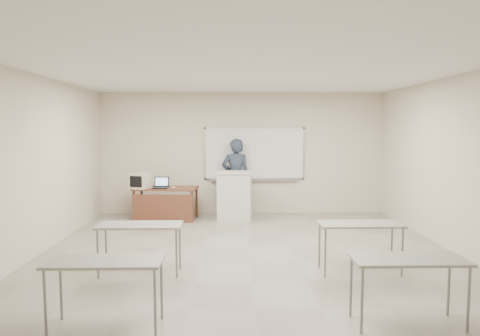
{
  "coord_description": "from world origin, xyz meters",
  "views": [
    {
      "loc": [
        -0.28,
        -6.58,
        2.09
      ],
      "look_at": [
        -0.1,
        2.2,
        1.3
      ],
      "focal_mm": 32.0,
      "sensor_mm": 36.0,
      "label": 1
    }
  ],
  "objects_px": {
    "instructor_desk": "(165,197)",
    "mouse": "(173,188)",
    "podium": "(235,196)",
    "whiteboard": "(254,154)",
    "laptop": "(161,186)",
    "crt_monitor": "(141,181)",
    "keyboard": "(230,172)",
    "presenter": "(236,177)"
  },
  "relations": [
    {
      "from": "podium",
      "to": "laptop",
      "type": "distance_m",
      "value": 1.72
    },
    {
      "from": "whiteboard",
      "to": "instructor_desk",
      "type": "height_order",
      "value": "whiteboard"
    },
    {
      "from": "instructor_desk",
      "to": "podium",
      "type": "distance_m",
      "value": 1.6
    },
    {
      "from": "podium",
      "to": "instructor_desk",
      "type": "bearing_deg",
      "value": -173.58
    },
    {
      "from": "podium",
      "to": "mouse",
      "type": "height_order",
      "value": "podium"
    },
    {
      "from": "instructor_desk",
      "to": "keyboard",
      "type": "distance_m",
      "value": 1.62
    },
    {
      "from": "whiteboard",
      "to": "mouse",
      "type": "distance_m",
      "value": 2.21
    },
    {
      "from": "mouse",
      "to": "instructor_desk",
      "type": "bearing_deg",
      "value": 155.14
    },
    {
      "from": "laptop",
      "to": "mouse",
      "type": "xyz_separation_m",
      "value": [
        0.3,
        -0.07,
        -0.04
      ]
    },
    {
      "from": "podium",
      "to": "crt_monitor",
      "type": "relative_size",
      "value": 2.59
    },
    {
      "from": "instructor_desk",
      "to": "mouse",
      "type": "relative_size",
      "value": 13.67
    },
    {
      "from": "whiteboard",
      "to": "keyboard",
      "type": "height_order",
      "value": "whiteboard"
    },
    {
      "from": "instructor_desk",
      "to": "podium",
      "type": "bearing_deg",
      "value": 5.27
    },
    {
      "from": "crt_monitor",
      "to": "mouse",
      "type": "height_order",
      "value": "crt_monitor"
    },
    {
      "from": "whiteboard",
      "to": "crt_monitor",
      "type": "relative_size",
      "value": 5.7
    },
    {
      "from": "podium",
      "to": "laptop",
      "type": "height_order",
      "value": "podium"
    },
    {
      "from": "podium",
      "to": "presenter",
      "type": "distance_m",
      "value": 0.69
    },
    {
      "from": "crt_monitor",
      "to": "keyboard",
      "type": "bearing_deg",
      "value": 13.91
    },
    {
      "from": "mouse",
      "to": "presenter",
      "type": "relative_size",
      "value": 0.06
    },
    {
      "from": "instructor_desk",
      "to": "presenter",
      "type": "distance_m",
      "value": 1.78
    },
    {
      "from": "laptop",
      "to": "mouse",
      "type": "distance_m",
      "value": 0.31
    },
    {
      "from": "crt_monitor",
      "to": "laptop",
      "type": "relative_size",
      "value": 1.29
    },
    {
      "from": "crt_monitor",
      "to": "mouse",
      "type": "distance_m",
      "value": 0.77
    },
    {
      "from": "instructor_desk",
      "to": "whiteboard",
      "type": "bearing_deg",
      "value": 25.22
    },
    {
      "from": "crt_monitor",
      "to": "presenter",
      "type": "height_order",
      "value": "presenter"
    },
    {
      "from": "laptop",
      "to": "mouse",
      "type": "relative_size",
      "value": 3.18
    },
    {
      "from": "laptop",
      "to": "whiteboard",
      "type": "bearing_deg",
      "value": 24.65
    },
    {
      "from": "keyboard",
      "to": "whiteboard",
      "type": "bearing_deg",
      "value": 59.17
    },
    {
      "from": "whiteboard",
      "to": "laptop",
      "type": "relative_size",
      "value": 7.33
    },
    {
      "from": "whiteboard",
      "to": "crt_monitor",
      "type": "bearing_deg",
      "value": -163.35
    },
    {
      "from": "podium",
      "to": "crt_monitor",
      "type": "bearing_deg",
      "value": -173.34
    },
    {
      "from": "crt_monitor",
      "to": "laptop",
      "type": "distance_m",
      "value": 0.46
    },
    {
      "from": "crt_monitor",
      "to": "laptop",
      "type": "height_order",
      "value": "crt_monitor"
    },
    {
      "from": "instructor_desk",
      "to": "keyboard",
      "type": "relative_size",
      "value": 3.63
    },
    {
      "from": "whiteboard",
      "to": "laptop",
      "type": "height_order",
      "value": "whiteboard"
    },
    {
      "from": "laptop",
      "to": "presenter",
      "type": "xyz_separation_m",
      "value": [
        1.73,
        0.61,
        0.13
      ]
    },
    {
      "from": "crt_monitor",
      "to": "keyboard",
      "type": "relative_size",
      "value": 1.09
    },
    {
      "from": "crt_monitor",
      "to": "podium",
      "type": "bearing_deg",
      "value": 17.22
    },
    {
      "from": "whiteboard",
      "to": "laptop",
      "type": "distance_m",
      "value": 2.43
    },
    {
      "from": "podium",
      "to": "keyboard",
      "type": "height_order",
      "value": "keyboard"
    },
    {
      "from": "podium",
      "to": "presenter",
      "type": "relative_size",
      "value": 0.6
    },
    {
      "from": "whiteboard",
      "to": "podium",
      "type": "distance_m",
      "value": 1.29
    }
  ]
}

